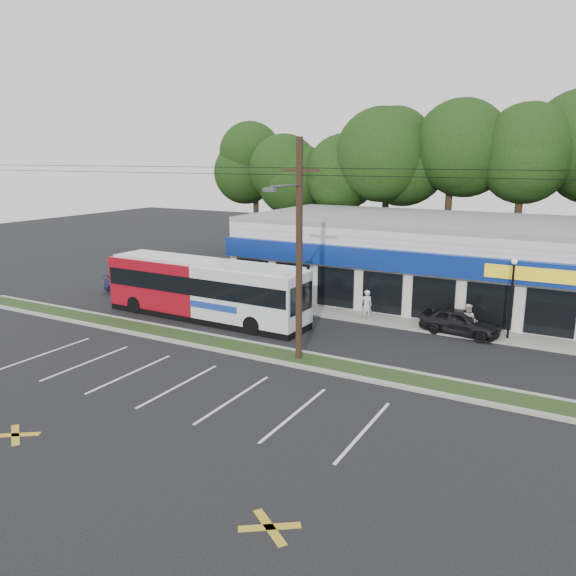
% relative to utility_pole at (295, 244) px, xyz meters
% --- Properties ---
extents(ground, '(120.00, 120.00, 0.00)m').
position_rel_utility_pole_xyz_m(ground, '(-2.83, -0.93, -5.41)').
color(ground, black).
rests_on(ground, ground).
extents(grass_strip, '(40.00, 1.60, 0.12)m').
position_rel_utility_pole_xyz_m(grass_strip, '(-2.83, 0.07, -5.35)').
color(grass_strip, '#243515').
rests_on(grass_strip, ground).
extents(curb_south, '(40.00, 0.25, 0.14)m').
position_rel_utility_pole_xyz_m(curb_south, '(-2.83, -0.78, -5.34)').
color(curb_south, '#9E9E93').
rests_on(curb_south, ground).
extents(curb_north, '(40.00, 0.25, 0.14)m').
position_rel_utility_pole_xyz_m(curb_north, '(-2.83, 0.92, -5.34)').
color(curb_north, '#9E9E93').
rests_on(curb_north, ground).
extents(sidewalk, '(32.00, 2.20, 0.10)m').
position_rel_utility_pole_xyz_m(sidewalk, '(2.17, 8.07, -5.36)').
color(sidewalk, '#9E9E93').
rests_on(sidewalk, ground).
extents(strip_mall, '(25.00, 12.55, 5.30)m').
position_rel_utility_pole_xyz_m(strip_mall, '(2.67, 14.99, -2.76)').
color(strip_mall, silver).
rests_on(strip_mall, ground).
extents(utility_pole, '(50.00, 2.77, 10.00)m').
position_rel_utility_pole_xyz_m(utility_pole, '(0.00, 0.00, 0.00)').
color(utility_pole, black).
rests_on(utility_pole, ground).
extents(lamp_post, '(0.30, 0.30, 4.25)m').
position_rel_utility_pole_xyz_m(lamp_post, '(8.17, 7.87, -2.74)').
color(lamp_post, black).
rests_on(lamp_post, ground).
extents(tree_line, '(46.76, 6.76, 11.83)m').
position_rel_utility_pole_xyz_m(tree_line, '(1.17, 25.07, 3.00)').
color(tree_line, black).
rests_on(tree_line, ground).
extents(metrobus, '(12.77, 2.98, 3.41)m').
position_rel_utility_pole_xyz_m(metrobus, '(-7.80, 3.57, -3.60)').
color(metrobus, maroon).
rests_on(metrobus, ground).
extents(car_dark, '(4.30, 2.19, 1.40)m').
position_rel_utility_pole_xyz_m(car_dark, '(5.81, 7.57, -4.71)').
color(car_dark, black).
rests_on(car_dark, ground).
extents(car_silver, '(4.57, 2.30, 1.44)m').
position_rel_utility_pole_xyz_m(car_silver, '(-14.55, 5.80, -4.69)').
color(car_silver, '#A4A8AB').
rests_on(car_silver, ground).
extents(car_blue, '(4.45, 2.22, 1.24)m').
position_rel_utility_pole_xyz_m(car_blue, '(-15.83, 6.07, -4.79)').
color(car_blue, navy).
rests_on(car_blue, ground).
extents(pedestrian_a, '(0.79, 0.75, 1.83)m').
position_rel_utility_pole_xyz_m(pedestrian_a, '(0.56, 7.57, -4.50)').
color(pedestrian_a, silver).
rests_on(pedestrian_a, ground).
extents(pedestrian_b, '(0.94, 0.79, 1.73)m').
position_rel_utility_pole_xyz_m(pedestrian_b, '(6.17, 7.57, -4.55)').
color(pedestrian_b, beige).
rests_on(pedestrian_b, ground).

